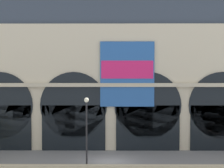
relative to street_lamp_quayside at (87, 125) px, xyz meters
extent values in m
plane|color=slate|center=(2.12, 3.57, -4.41)|extent=(200.00, 200.00, 0.00)
cube|color=beige|center=(2.12, 11.30, 3.03)|extent=(45.31, 5.45, 14.88)
cube|color=#333D4C|center=(2.12, 11.60, 12.71)|extent=(45.31, 4.85, 4.48)
cube|color=black|center=(-10.95, 8.52, -1.75)|extent=(7.45, 0.20, 5.33)
cylinder|color=black|center=(-10.95, 8.52, 0.92)|extent=(7.84, 0.20, 7.84)
cube|color=black|center=(-2.24, 8.52, -1.75)|extent=(7.45, 0.20, 5.33)
cylinder|color=black|center=(-2.24, 8.52, 0.92)|extent=(7.84, 0.20, 7.84)
cube|color=black|center=(6.48, 8.52, -1.75)|extent=(7.45, 0.20, 5.33)
cylinder|color=black|center=(6.48, 8.52, 0.92)|extent=(7.84, 0.20, 7.84)
cube|color=black|center=(15.19, 8.52, -1.75)|extent=(7.45, 0.20, 5.33)
cylinder|color=black|center=(15.19, 8.52, 0.92)|extent=(7.84, 0.20, 7.84)
cube|color=#2659A5|center=(4.05, 8.40, 4.58)|extent=(6.30, 0.12, 7.58)
cube|color=#DB1E66|center=(4.05, 8.32, 5.11)|extent=(6.05, 0.04, 2.08)
cube|color=#C0B49A|center=(2.12, 8.42, 3.32)|extent=(45.31, 0.50, 0.44)
cylinder|color=black|center=(0.00, 0.00, -1.16)|extent=(0.16, 0.16, 6.50)
sphere|color=#F2EDCC|center=(0.00, 0.00, 2.27)|extent=(0.44, 0.44, 0.44)
camera|label=1|loc=(2.48, -29.66, 4.82)|focal=52.45mm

